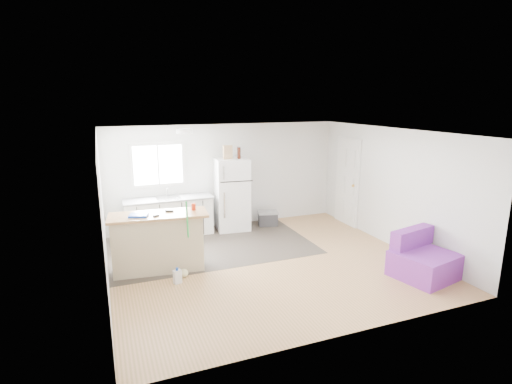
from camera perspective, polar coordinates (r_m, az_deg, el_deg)
room at (r=7.11m, az=1.66°, el=-1.15°), size 5.51×5.01×2.41m
vinyl_zone at (r=8.37m, az=-6.40°, el=-7.57°), size 4.05×2.50×0.00m
window at (r=9.00m, az=-13.81°, el=3.80°), size 1.18×0.06×0.98m
interior_door at (r=9.76m, az=12.88°, el=1.37°), size 0.11×0.92×2.10m
ceiling_fixture at (r=7.70m, az=-10.20°, el=8.53°), size 0.30×0.30×0.07m
kitchen_cabinets at (r=8.99m, az=-12.29°, el=-3.43°), size 1.91×0.60×1.12m
peninsula at (r=7.22m, az=-13.80°, el=-6.94°), size 1.73×0.81×1.03m
refrigerator at (r=9.15m, az=-3.45°, el=-0.31°), size 0.79×0.76×1.65m
cooler at (r=9.55m, az=1.70°, el=-3.74°), size 0.53×0.42×0.36m
purple_seat at (r=7.42m, az=22.66°, el=-9.02°), size 1.10×1.06×0.77m
cleaner_jug at (r=6.79m, az=-11.16°, el=-11.76°), size 0.14×0.12×0.27m
mop at (r=7.00m, az=-10.11°, el=-9.95°), size 0.26×0.37×1.34m
red_cup at (r=7.18m, az=-8.92°, el=-2.09°), size 0.09×0.09×0.12m
blue_tray at (r=7.00m, az=-16.44°, el=-3.22°), size 0.35×0.30×0.04m
tool_a at (r=7.15m, az=-12.26°, el=-2.66°), size 0.15×0.10×0.03m
tool_b at (r=6.92m, az=-14.09°, el=-3.31°), size 0.11×0.07×0.03m
cardboard_box at (r=8.92m, az=-4.07°, el=5.70°), size 0.20×0.11×0.30m
bottle_left at (r=8.92m, az=-2.43°, el=5.56°), size 0.08×0.08×0.25m
bottle_right at (r=9.04m, az=-2.48°, el=5.66°), size 0.07×0.07×0.25m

